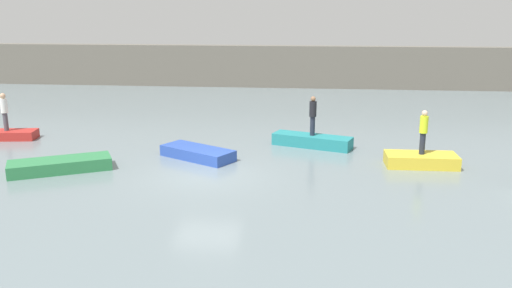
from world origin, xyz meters
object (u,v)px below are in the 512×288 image
person_dark_shirt (313,114)px  rowboat_green (60,165)px  rowboat_yellow (421,160)px  person_hiviz_shirt (423,130)px  rowboat_blue (198,153)px  person_white_shirt (4,110)px  rowboat_teal (312,141)px  rowboat_red (7,135)px

person_dark_shirt → rowboat_green: bearing=-153.7°
rowboat_yellow → person_hiviz_shirt: 1.23m
person_hiviz_shirt → rowboat_blue: bearing=178.8°
rowboat_green → person_white_shirt: bearing=108.7°
rowboat_yellow → person_dark_shirt: bearing=147.7°
person_white_shirt → person_hiviz_shirt: 19.09m
rowboat_teal → person_dark_shirt: (0.00, 0.00, 1.26)m
rowboat_blue → rowboat_teal: 5.37m
person_hiviz_shirt → rowboat_yellow: bearing=0.0°
rowboat_blue → person_hiviz_shirt: 9.19m
rowboat_green → rowboat_blue: rowboat_green is taller
rowboat_red → rowboat_yellow: size_ratio=0.97×
rowboat_green → rowboat_blue: 5.43m
rowboat_teal → rowboat_yellow: (4.33, -2.65, -0.02)m
rowboat_teal → rowboat_yellow: bearing=-12.1°
rowboat_red → rowboat_blue: (9.82, -2.37, 0.02)m
rowboat_red → person_hiviz_shirt: size_ratio=1.53×
person_white_shirt → person_dark_shirt: bearing=0.3°
person_dark_shirt → rowboat_red: bearing=-179.7°
person_white_shirt → rowboat_yellow: bearing=-7.7°
rowboat_teal → rowboat_yellow: size_ratio=1.29×
person_white_shirt → person_hiviz_shirt: person_hiviz_shirt is taller
rowboat_green → rowboat_red: bearing=108.7°
rowboat_teal → person_hiviz_shirt: person_hiviz_shirt is taller
rowboat_blue → person_white_shirt: person_white_shirt is taller
rowboat_green → rowboat_blue: (4.90, 2.33, -0.01)m
rowboat_teal → person_white_shirt: (-14.59, -0.09, 1.18)m
rowboat_teal → person_white_shirt: 14.63m
person_dark_shirt → person_hiviz_shirt: (4.33, -2.65, -0.04)m
person_white_shirt → rowboat_green: bearing=-43.8°
person_white_shirt → person_hiviz_shirt: (18.91, -2.56, 0.04)m
rowboat_red → rowboat_green: 6.80m
rowboat_red → person_white_shirt: size_ratio=1.49×
rowboat_yellow → rowboat_green: bearing=-172.2°
rowboat_blue → rowboat_teal: bearing=57.5°
rowboat_red → rowboat_green: (4.91, -4.70, 0.03)m
rowboat_blue → rowboat_teal: rowboat_teal is taller
rowboat_teal → person_hiviz_shirt: 5.22m
rowboat_red → person_hiviz_shirt: (18.91, -2.56, 1.27)m
rowboat_red → rowboat_blue: rowboat_blue is taller
rowboat_teal → person_white_shirt: person_white_shirt is taller
rowboat_yellow → person_hiviz_shirt: (0.00, 0.00, 1.23)m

